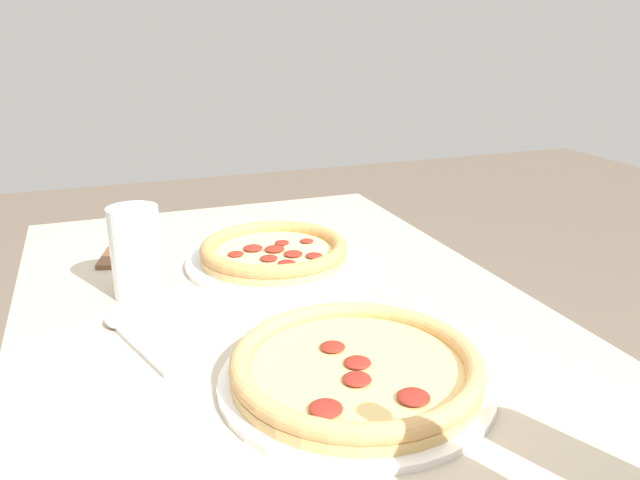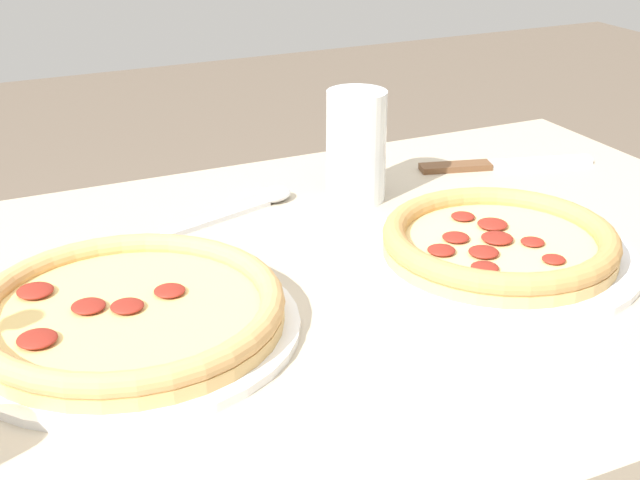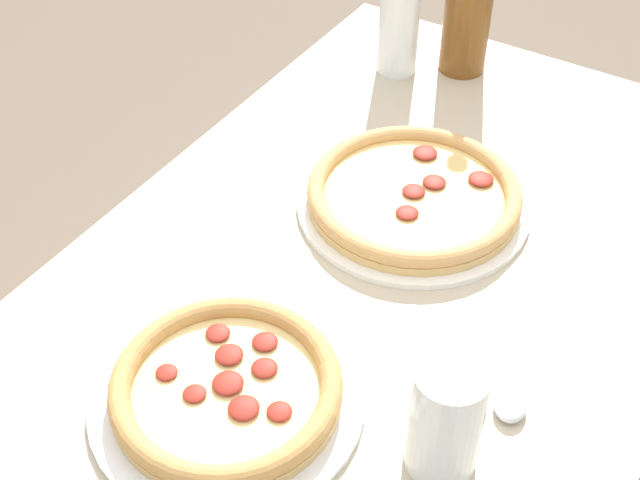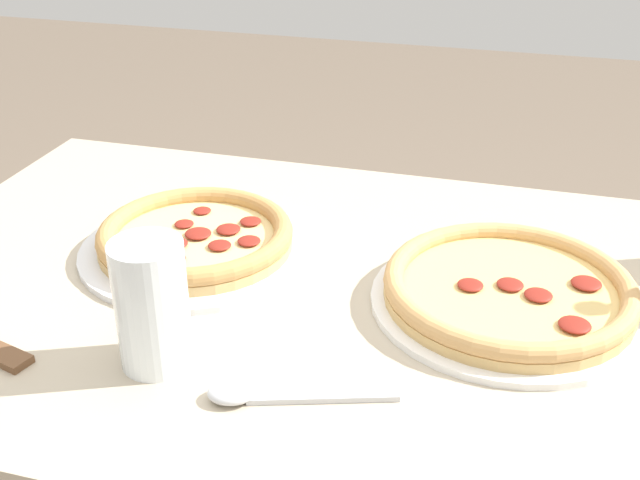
# 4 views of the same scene
# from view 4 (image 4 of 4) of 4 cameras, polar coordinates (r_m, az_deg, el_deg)

# --- Properties ---
(pizza_veggie) EXTENTS (0.29, 0.29, 0.04)m
(pizza_veggie) POSITION_cam_4_polar(r_m,az_deg,el_deg) (0.99, -8.81, 0.06)
(pizza_veggie) COLOR silver
(pizza_veggie) RESTS_ON table
(pizza_pepperoni) EXTENTS (0.30, 0.30, 0.04)m
(pizza_pepperoni) POSITION_cam_4_polar(r_m,az_deg,el_deg) (0.90, 13.27, -3.55)
(pizza_pepperoni) COLOR white
(pizza_pepperoni) RESTS_ON table
(glass_lemonade) EXTENTS (0.07, 0.07, 0.13)m
(glass_lemonade) POSITION_cam_4_polar(r_m,az_deg,el_deg) (0.78, -11.85, -4.78)
(glass_lemonade) COLOR white
(glass_lemonade) RESTS_ON table
(spoon) EXTENTS (0.18, 0.08, 0.02)m
(spoon) POSITION_cam_4_polar(r_m,az_deg,el_deg) (0.75, -3.59, -10.83)
(spoon) COLOR silver
(spoon) RESTS_ON table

